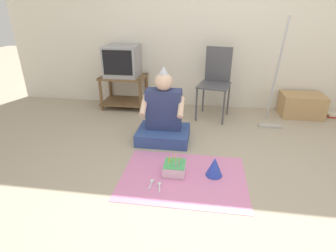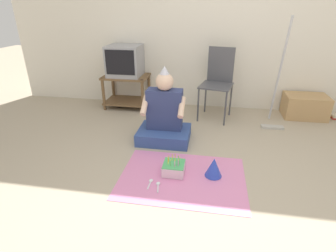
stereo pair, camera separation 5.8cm
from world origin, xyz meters
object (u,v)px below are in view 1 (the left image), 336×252
at_px(party_hat_blue, 215,166).
at_px(book_pile, 333,115).
at_px(folding_chair, 216,78).
at_px(person_seated, 164,118).
at_px(dust_mop, 274,95).
at_px(birthday_cake, 175,168).
at_px(tv, 122,61).
at_px(cardboard_box_stack, 301,105).

bearing_deg(party_hat_blue, book_pile, 44.67).
distance_m(folding_chair, person_seated, 1.06).
distance_m(dust_mop, party_hat_blue, 1.50).
relative_size(folding_chair, birthday_cake, 4.74).
height_order(folding_chair, dust_mop, dust_mop).
xyz_separation_m(tv, person_seated, (0.77, -1.01, -0.44)).
bearing_deg(book_pile, dust_mop, -156.66).
bearing_deg(dust_mop, birthday_cake, -130.78).
height_order(person_seated, party_hat_blue, person_seated).
xyz_separation_m(tv, folding_chair, (1.36, -0.17, -0.17)).
relative_size(folding_chair, party_hat_blue, 5.16).
height_order(tv, person_seated, tv).
height_order(cardboard_box_stack, party_hat_blue, cardboard_box_stack).
bearing_deg(person_seated, tv, 127.39).
distance_m(tv, folding_chair, 1.38).
bearing_deg(folding_chair, birthday_cake, -103.97).
bearing_deg(folding_chair, book_pile, 6.26).
xyz_separation_m(tv, dust_mop, (2.10, -0.40, -0.30)).
bearing_deg(tv, folding_chair, -7.03).
distance_m(folding_chair, cardboard_box_stack, 1.31).
height_order(cardboard_box_stack, book_pile, cardboard_box_stack).
relative_size(cardboard_box_stack, book_pile, 3.52).
xyz_separation_m(folding_chair, person_seated, (-0.59, -0.84, -0.28)).
distance_m(cardboard_box_stack, book_pile, 0.48).
xyz_separation_m(folding_chair, dust_mop, (0.73, -0.23, -0.14)).
distance_m(tv, party_hat_blue, 2.23).
distance_m(tv, book_pile, 3.13).
relative_size(folding_chair, person_seated, 1.10).
relative_size(folding_chair, dust_mop, 0.70).
bearing_deg(tv, party_hat_blue, -50.95).
bearing_deg(cardboard_box_stack, birthday_cake, -133.63).
relative_size(tv, party_hat_blue, 2.59).
relative_size(folding_chair, book_pile, 5.93).
relative_size(tv, person_seated, 0.55).
bearing_deg(party_hat_blue, person_seated, 131.46).
bearing_deg(book_pile, cardboard_box_stack, -178.64).
bearing_deg(cardboard_box_stack, book_pile, 1.36).
bearing_deg(tv, cardboard_box_stack, 0.16).
height_order(dust_mop, birthday_cake, dust_mop).
bearing_deg(birthday_cake, person_seated, 107.47).
bearing_deg(person_seated, folding_chair, 54.94).
relative_size(cardboard_box_stack, dust_mop, 0.42).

